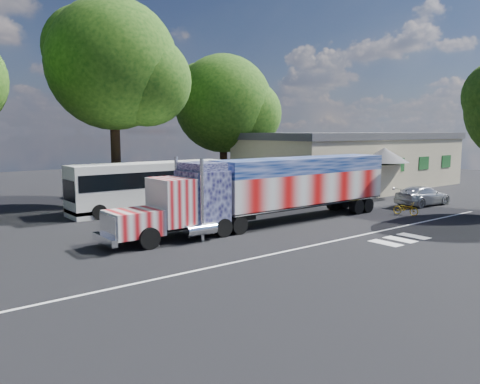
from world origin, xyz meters
TOP-DOWN VIEW (x-y plane):
  - ground at (0.00, 0.00)m, footprint 100.00×100.00m
  - lane_markings at (1.71, -3.77)m, footprint 30.00×2.67m
  - semi_truck at (1.87, 2.12)m, footprint 18.91×2.99m
  - coach_bus at (-1.60, 10.71)m, footprint 11.14×2.59m
  - hall_building at (19.92, 10.86)m, footprint 22.40×12.80m
  - parked_car at (14.93, 0.57)m, footprint 4.92×2.31m
  - woman at (-6.18, 1.50)m, footprint 0.67×0.51m
  - bicycle at (10.33, -1.03)m, footprint 0.91×1.69m
  - tree_n_mid at (-2.05, 15.05)m, footprint 9.89×9.42m
  - tree_ne_a at (9.68, 17.71)m, footprint 9.45×9.00m

SIDE VIEW (x-z plane):
  - ground at x=0.00m, z-range 0.00..0.00m
  - lane_markings at x=1.71m, z-range 0.00..0.01m
  - bicycle at x=10.33m, z-range 0.00..0.84m
  - parked_car at x=14.93m, z-range 0.00..1.39m
  - woman at x=-6.18m, z-range 0.00..1.66m
  - coach_bus at x=-1.60m, z-range 0.06..3.30m
  - semi_truck at x=1.87m, z-range 0.06..4.09m
  - hall_building at x=19.92m, z-range 0.02..5.22m
  - tree_ne_a at x=9.68m, z-range 1.63..13.99m
  - tree_n_mid at x=-2.05m, z-range 2.64..17.47m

